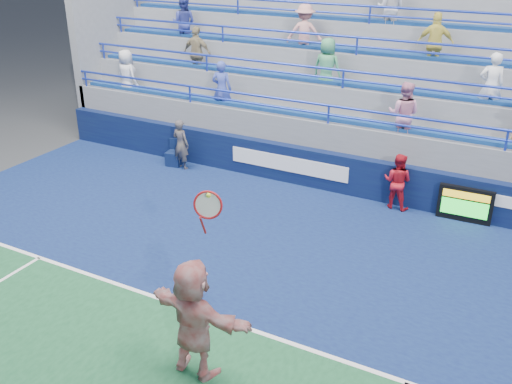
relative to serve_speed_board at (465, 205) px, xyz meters
The scene contains 8 objects.
ground 7.39m from the serve_speed_board, 121.60° to the right, with size 120.00×120.00×0.00m, color #333538.
sponsor_wall 3.87m from the serve_speed_board, behind, with size 18.00×0.32×1.10m.
bleacher_stand 5.66m from the serve_speed_board, 134.18° to the left, with size 18.00×5.60×6.13m.
serve_speed_board is the anchor object (origin of this frame).
judge_chair 8.56m from the serve_speed_board, behind, with size 0.52×0.52×0.80m.
tennis_player 8.18m from the serve_speed_board, 111.02° to the right, with size 1.98×0.78×3.34m.
line_judge 8.23m from the serve_speed_board, behind, with size 0.56×0.37×1.54m, color #121633.
ball_girl 1.74m from the serve_speed_board, behind, with size 0.73×0.57×1.50m, color red.
Camera 1 is at (5.25, -7.34, 6.61)m, focal length 40.00 mm.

